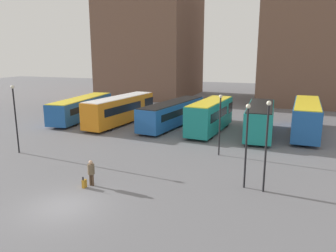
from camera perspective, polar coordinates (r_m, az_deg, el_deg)
The scene contains 13 objects.
ground_plane at distance 19.34m, azimuth -17.74°, elevation -13.22°, with size 160.00×160.00×0.00m, color slate.
bus_0 at distance 42.63m, azimuth -14.70°, elevation 3.13°, with size 3.74×12.14×2.75m.
bus_1 at distance 39.01m, azimuth -8.20°, elevation 2.94°, with size 3.63×11.62×3.23m.
bus_2 at distance 37.61m, azimuth 0.92°, elevation 2.35°, with size 4.16×12.38×2.78m.
bus_3 at distance 34.96m, azimuth 7.37°, elevation 1.90°, with size 3.19×9.45×3.32m.
bus_4 at distance 34.61m, azimuth 15.74°, elevation 1.23°, with size 2.92×10.19×3.10m.
bus_5 at distance 36.45m, azimuth 22.95°, elevation 1.50°, with size 2.97×11.52×3.37m.
traveler at distance 21.33m, azimuth -13.25°, elevation -7.57°, with size 0.44×0.44×1.67m.
suitcase at distance 21.36m, azimuth -14.37°, elevation -9.69°, with size 0.20×0.31×0.75m.
lamp_post_0 at distance 26.66m, azimuth 9.03°, elevation 1.12°, with size 0.28×0.28×5.01m.
lamp_post_1 at distance 20.02m, azimuth 16.79°, elevation -2.24°, with size 0.28×0.28×5.56m.
lamp_post_2 at distance 29.70m, azimuth -25.07°, elevation 1.95°, with size 0.28×0.28×5.68m.
lamp_post_3 at distance 20.37m, azimuth 13.52°, elevation -2.22°, with size 0.28×0.28×5.29m.
Camera 1 is at (11.08, -13.54, 8.23)m, focal length 35.00 mm.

